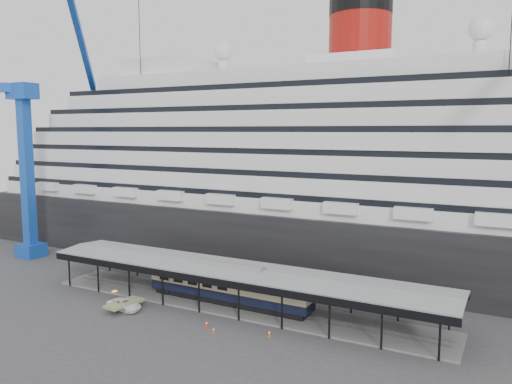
# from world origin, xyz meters

# --- Properties ---
(ground) EXTENTS (200.00, 200.00, 0.00)m
(ground) POSITION_xyz_m (0.00, 0.00, 0.00)
(ground) COLOR #373739
(ground) RESTS_ON ground
(cruise_ship) EXTENTS (130.00, 30.00, 43.90)m
(cruise_ship) POSITION_xyz_m (0.05, 32.00, 18.35)
(cruise_ship) COLOR black
(cruise_ship) RESTS_ON ground
(platform_canopy) EXTENTS (56.00, 9.18, 5.30)m
(platform_canopy) POSITION_xyz_m (0.00, 5.00, 2.36)
(platform_canopy) COLOR slate
(platform_canopy) RESTS_ON ground
(crane_blue) EXTENTS (22.63, 19.19, 47.60)m
(crane_blue) POSITION_xyz_m (-45.11, 10.62, 19.96)
(crane_blue) COLOR #184CB5
(crane_blue) RESTS_ON ground
(port_truck) EXTENTS (5.15, 2.88, 1.36)m
(port_truck) POSITION_xyz_m (-11.95, -2.84, 0.68)
(port_truck) COLOR white
(port_truck) RESTS_ON ground
(pullman_carriage) EXTENTS (23.61, 3.51, 23.13)m
(pullman_carriage) POSITION_xyz_m (-1.02, 5.00, 2.79)
(pullman_carriage) COLOR black
(pullman_carriage) RESTS_ON ground
(traffic_cone_left) EXTENTS (0.52, 0.52, 0.80)m
(traffic_cone_left) POSITION_xyz_m (0.54, -2.65, 0.40)
(traffic_cone_left) COLOR red
(traffic_cone_left) RESTS_ON ground
(traffic_cone_mid) EXTENTS (0.44, 0.44, 0.67)m
(traffic_cone_mid) POSITION_xyz_m (2.22, -3.73, 0.33)
(traffic_cone_mid) COLOR #DB430C
(traffic_cone_mid) RESTS_ON ground
(traffic_cone_right) EXTENTS (0.39, 0.39, 0.74)m
(traffic_cone_right) POSITION_xyz_m (8.30, -1.64, 0.37)
(traffic_cone_right) COLOR #D1530B
(traffic_cone_right) RESTS_ON ground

